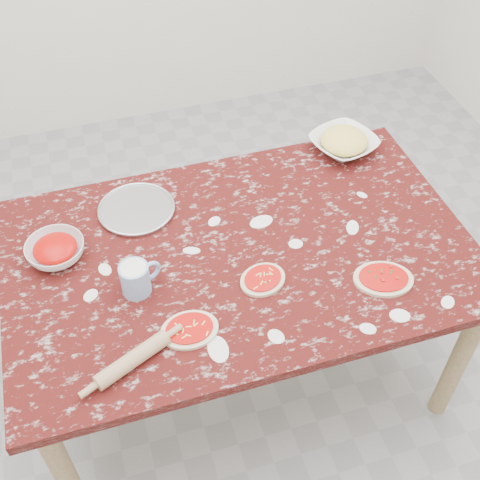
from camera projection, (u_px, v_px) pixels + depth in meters
name	position (u px, v px, depth m)	size (l,w,h in m)	color
ground	(240.00, 367.00, 2.61)	(4.00, 4.00, 0.00)	gray
worktable	(240.00, 266.00, 2.13)	(1.60, 1.00, 0.75)	#3A0C0B
pizza_tray	(137.00, 210.00, 2.20)	(0.28, 0.28, 0.01)	#B2B2B7
sauce_bowl	(56.00, 251.00, 2.03)	(0.20, 0.20, 0.06)	white
cheese_bowl	(344.00, 144.00, 2.43)	(0.25, 0.25, 0.06)	white
flour_mug	(136.00, 278.00, 1.91)	(0.14, 0.10, 0.11)	#83A9DA
pizza_left	(190.00, 330.00, 1.83)	(0.18, 0.14, 0.02)	beige
pizza_mid	(263.00, 279.00, 1.97)	(0.19, 0.18, 0.02)	beige
pizza_right	(383.00, 279.00, 1.97)	(0.23, 0.20, 0.02)	beige
rolling_pin	(133.00, 360.00, 1.74)	(0.05, 0.05, 0.24)	tan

